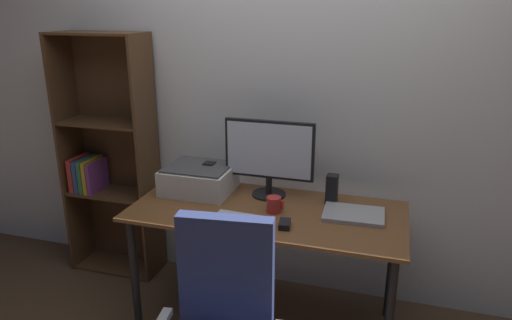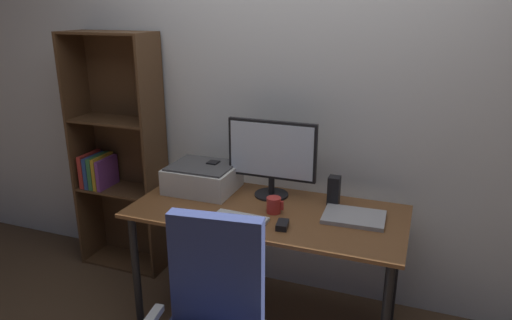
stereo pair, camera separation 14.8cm
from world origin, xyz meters
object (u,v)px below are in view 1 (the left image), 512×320
object	(u,v)px
speaker_left	(210,176)
mouse	(285,224)
speaker_right	(332,189)
bookshelf	(109,159)
desk	(267,224)
keyboard	(242,219)
coffee_mug	(274,205)
printer	(199,179)
laptop	(354,214)
monitor	(269,154)

from	to	relation	value
speaker_left	mouse	bearing A→B (deg)	-33.60
speaker_left	speaker_right	xyz separation A→B (m)	(0.74, 0.00, 0.00)
bookshelf	desk	bearing A→B (deg)	-15.46
keyboard	coffee_mug	size ratio (longest dim) A/B	3.06
desk	speaker_right	bearing A→B (deg)	30.66
keyboard	mouse	world-z (taller)	mouse
speaker_right	printer	size ratio (longest dim) A/B	0.42
mouse	bookshelf	distance (m)	1.46
laptop	printer	distance (m)	0.94
desk	laptop	xyz separation A→B (m)	(0.47, 0.05, 0.10)
laptop	printer	bearing A→B (deg)	172.28
desk	speaker_left	size ratio (longest dim) A/B	8.84
coffee_mug	bookshelf	distance (m)	1.32
mouse	printer	distance (m)	0.69
monitor	laptop	xyz separation A→B (m)	(0.51, -0.15, -0.25)
laptop	speaker_right	xyz separation A→B (m)	(-0.14, 0.14, 0.07)
keyboard	laptop	distance (m)	0.60
laptop	desk	bearing A→B (deg)	-175.71
speaker_left	coffee_mug	bearing A→B (deg)	-24.65
desk	monitor	size ratio (longest dim) A/B	2.85
coffee_mug	bookshelf	world-z (taller)	bookshelf
monitor	printer	distance (m)	0.46
speaker_left	bookshelf	size ratio (longest dim) A/B	0.10
monitor	speaker_right	world-z (taller)	monitor
monitor	printer	size ratio (longest dim) A/B	1.32
desk	speaker_left	xyz separation A→B (m)	(-0.42, 0.19, 0.17)
printer	coffee_mug	bearing A→B (deg)	-17.55
speaker_left	bookshelf	distance (m)	0.82
mouse	printer	xyz separation A→B (m)	(-0.61, 0.32, 0.06)
desk	speaker_left	world-z (taller)	speaker_left
desk	bookshelf	distance (m)	1.28
keyboard	printer	size ratio (longest dim) A/B	0.72
laptop	coffee_mug	bearing A→B (deg)	-172.75
mouse	keyboard	bearing A→B (deg)	169.70
keyboard	speaker_left	distance (m)	0.49
printer	speaker_left	bearing A→B (deg)	45.32
speaker_left	speaker_right	world-z (taller)	same
mouse	desk	bearing A→B (deg)	121.19
mouse	bookshelf	bearing A→B (deg)	151.50
speaker_left	bookshelf	bearing A→B (deg)	169.87
monitor	laptop	bearing A→B (deg)	-16.30
keyboard	bookshelf	world-z (taller)	bookshelf
mouse	speaker_left	distance (m)	0.68
desk	laptop	bearing A→B (deg)	6.40
coffee_mug	speaker_left	world-z (taller)	speaker_left
mouse	coffee_mug	size ratio (longest dim) A/B	1.01
desk	laptop	world-z (taller)	laptop
printer	monitor	bearing A→B (deg)	7.83
monitor	speaker_left	world-z (taller)	monitor
desk	monitor	xyz separation A→B (m)	(-0.04, 0.20, 0.35)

